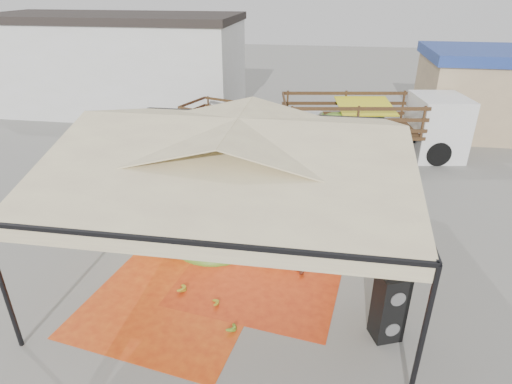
% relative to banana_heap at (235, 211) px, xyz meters
% --- Properties ---
extents(ground, '(90.00, 90.00, 0.00)m').
position_rel_banana_heap_xyz_m(ground, '(0.43, -1.41, -0.63)').
color(ground, slate).
rests_on(ground, ground).
extents(canopy_tent, '(8.10, 8.10, 4.00)m').
position_rel_banana_heap_xyz_m(canopy_tent, '(0.43, -1.41, 2.67)').
color(canopy_tent, black).
rests_on(canopy_tent, ground).
extents(building_white, '(14.30, 6.30, 5.40)m').
position_rel_banana_heap_xyz_m(building_white, '(-9.57, 12.59, 2.09)').
color(building_white, silver).
rests_on(building_white, ground).
extents(building_tan, '(6.30, 5.30, 4.10)m').
position_rel_banana_heap_xyz_m(building_tan, '(10.43, 11.59, 1.45)').
color(building_tan, tan).
rests_on(building_tan, ground).
extents(tarp_left, '(4.49, 4.33, 0.01)m').
position_rel_banana_heap_xyz_m(tarp_left, '(-0.88, -3.64, -0.62)').
color(tarp_left, '#E15B15').
rests_on(tarp_left, ground).
extents(tarp_right, '(4.63, 4.80, 0.01)m').
position_rel_banana_heap_xyz_m(tarp_right, '(1.18, -2.00, -0.62)').
color(tarp_right, '#D74414').
rests_on(tarp_right, ground).
extents(banana_heap, '(7.08, 6.44, 1.25)m').
position_rel_banana_heap_xyz_m(banana_heap, '(0.00, 0.00, 0.00)').
color(banana_heap, '#3C7518').
rests_on(banana_heap, ground).
extents(hand_yellow_a, '(0.48, 0.44, 0.18)m').
position_rel_banana_heap_xyz_m(hand_yellow_a, '(0.16, -3.54, -0.54)').
color(hand_yellow_a, '#AE9922').
rests_on(hand_yellow_a, ground).
extents(hand_yellow_b, '(0.49, 0.40, 0.22)m').
position_rel_banana_heap_xyz_m(hand_yellow_b, '(-0.81, -3.15, -0.52)').
color(hand_yellow_b, gold).
rests_on(hand_yellow_b, ground).
extents(hand_red_a, '(0.56, 0.49, 0.22)m').
position_rel_banana_heap_xyz_m(hand_red_a, '(4.13, -3.06, -0.52)').
color(hand_red_a, '#5E2B15').
rests_on(hand_red_a, ground).
extents(hand_red_b, '(0.59, 0.55, 0.22)m').
position_rel_banana_heap_xyz_m(hand_red_b, '(2.06, -2.01, -0.52)').
color(hand_red_b, '#522212').
rests_on(hand_red_b, ground).
extents(hand_green, '(0.52, 0.47, 0.20)m').
position_rel_banana_heap_xyz_m(hand_green, '(0.72, -4.26, -0.53)').
color(hand_green, '#4B7217').
rests_on(hand_green, ground).
extents(hanging_bunches, '(1.74, 0.24, 0.20)m').
position_rel_banana_heap_xyz_m(hanging_bunches, '(0.82, -1.05, 1.99)').
color(hanging_bunches, '#3B7F1A').
rests_on(hanging_bunches, ground).
extents(speaker_stack, '(0.74, 0.69, 1.63)m').
position_rel_banana_heap_xyz_m(speaker_stack, '(4.13, -3.90, 0.19)').
color(speaker_stack, black).
rests_on(speaker_stack, ground).
extents(banana_leaves, '(0.96, 1.36, 3.70)m').
position_rel_banana_heap_xyz_m(banana_leaves, '(-3.27, -0.07, -0.63)').
color(banana_leaves, '#2E6D1D').
rests_on(banana_leaves, ground).
extents(vendor, '(0.70, 0.52, 1.77)m').
position_rel_banana_heap_xyz_m(vendor, '(0.19, 2.82, 0.26)').
color(vendor, gray).
rests_on(vendor, ground).
extents(truck_left, '(6.39, 3.93, 2.08)m').
position_rel_banana_heap_xyz_m(truck_left, '(-0.52, 6.56, 0.66)').
color(truck_left, '#4E3A1A').
rests_on(truck_left, ground).
extents(truck_right, '(8.00, 3.80, 2.64)m').
position_rel_banana_heap_xyz_m(truck_right, '(4.90, 7.26, 1.00)').
color(truck_right, '#4A3318').
rests_on(truck_right, ground).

